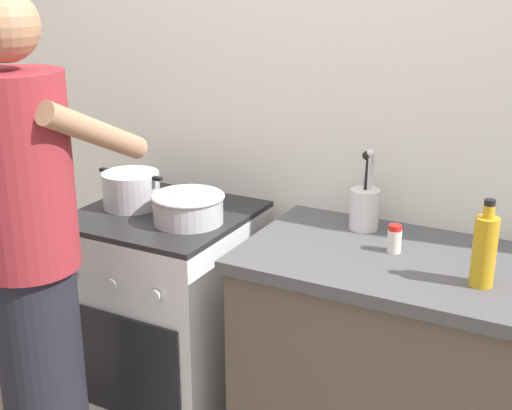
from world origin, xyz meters
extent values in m
cube|color=silver|center=(0.20, 0.50, 1.25)|extent=(3.20, 0.10, 2.50)
cube|color=brown|center=(0.55, 0.15, 0.43)|extent=(0.96, 0.56, 0.86)
cube|color=#4C4C51|center=(0.55, 0.15, 0.88)|extent=(1.00, 0.60, 0.04)
cube|color=silver|center=(-0.35, 0.15, 0.44)|extent=(0.60, 0.60, 0.88)
cube|color=#232326|center=(-0.35, 0.15, 0.89)|extent=(0.60, 0.60, 0.02)
cube|color=black|center=(-0.35, -0.16, 0.42)|extent=(0.51, 0.01, 0.40)
cylinder|color=silver|center=(-0.53, -0.16, 0.74)|extent=(0.04, 0.01, 0.04)
cylinder|color=silver|center=(-0.35, -0.16, 0.74)|extent=(0.04, 0.01, 0.04)
cylinder|color=silver|center=(-0.17, -0.16, 0.74)|extent=(0.04, 0.01, 0.04)
cylinder|color=#B2B2B7|center=(-0.49, 0.15, 0.97)|extent=(0.21, 0.21, 0.13)
cube|color=black|center=(-0.61, 0.15, 1.03)|extent=(0.04, 0.02, 0.01)
cube|color=black|center=(-0.37, 0.15, 1.03)|extent=(0.04, 0.02, 0.01)
cylinder|color=#B7B7BC|center=(-0.21, 0.10, 0.95)|extent=(0.25, 0.25, 0.10)
torus|color=#B7B7BC|center=(-0.21, 0.10, 1.00)|extent=(0.26, 0.26, 0.01)
cylinder|color=silver|center=(0.36, 0.33, 0.97)|extent=(0.10, 0.10, 0.14)
cylinder|color=silver|center=(0.36, 0.34, 1.04)|extent=(0.05, 0.03, 0.22)
sphere|color=silver|center=(0.36, 0.34, 1.16)|extent=(0.03, 0.03, 0.03)
cylinder|color=silver|center=(0.37, 0.33, 1.04)|extent=(0.02, 0.04, 0.23)
sphere|color=silver|center=(0.37, 0.33, 1.17)|extent=(0.03, 0.03, 0.03)
cylinder|color=black|center=(0.35, 0.33, 1.04)|extent=(0.01, 0.04, 0.22)
sphere|color=black|center=(0.35, 0.33, 1.16)|extent=(0.03, 0.03, 0.03)
cylinder|color=silver|center=(0.51, 0.18, 0.94)|extent=(0.04, 0.04, 0.07)
cylinder|color=red|center=(0.51, 0.18, 0.98)|extent=(0.04, 0.04, 0.02)
cylinder|color=gold|center=(0.80, 0.06, 1.00)|extent=(0.07, 0.07, 0.20)
cylinder|color=gold|center=(0.80, 0.06, 1.12)|extent=(0.03, 0.03, 0.04)
cylinder|color=black|center=(0.80, 0.06, 1.15)|extent=(0.03, 0.03, 0.02)
cylinder|color=black|center=(-0.42, -0.44, 0.45)|extent=(0.26, 0.26, 0.90)
cylinder|color=maroon|center=(-0.42, -0.44, 1.19)|extent=(0.30, 0.30, 0.58)
sphere|color=#A07254|center=(-0.42, -0.44, 1.60)|extent=(0.20, 0.20, 0.20)
cylinder|color=#A07254|center=(-0.59, -0.30, 1.30)|extent=(0.07, 0.41, 0.24)
cylinder|color=#A07254|center=(-0.25, -0.30, 1.30)|extent=(0.07, 0.41, 0.24)
camera|label=1|loc=(1.06, -1.78, 1.73)|focal=47.91mm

